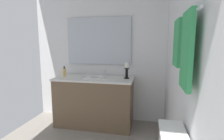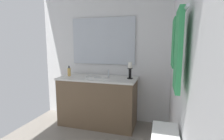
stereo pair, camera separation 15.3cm
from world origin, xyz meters
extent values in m
cube|color=white|center=(0.00, 1.21, 1.23)|extent=(2.57, 0.04, 2.45)
cube|color=white|center=(-1.29, 0.00, 1.23)|extent=(0.04, 2.42, 2.45)
cube|color=brown|center=(-0.96, 0.00, 0.40)|extent=(0.55, 1.28, 0.80)
cube|color=silver|center=(-0.96, 0.00, 0.81)|extent=(0.58, 1.31, 0.03)
sphere|color=black|center=(-1.06, -0.65, 0.44)|extent=(0.02, 0.02, 0.02)
sphere|color=black|center=(-0.86, -0.65, 0.44)|extent=(0.02, 0.02, 0.02)
ellipsoid|color=white|center=(-0.96, 0.00, 0.78)|extent=(0.38, 0.30, 0.11)
torus|color=white|center=(-0.96, 0.00, 0.83)|extent=(0.40, 0.40, 0.02)
cylinder|color=silver|center=(-0.96, 0.19, 0.90)|extent=(0.02, 0.02, 0.14)
cube|color=silver|center=(-1.24, 0.00, 1.44)|extent=(0.02, 1.17, 0.82)
cylinder|color=black|center=(-1.01, 0.54, 0.83)|extent=(0.09, 0.09, 0.01)
cylinder|color=black|center=(-1.01, 0.54, 0.91)|extent=(0.04, 0.04, 0.16)
cylinder|color=black|center=(-1.01, 0.54, 1.00)|extent=(0.08, 0.08, 0.01)
cylinder|color=white|center=(-1.01, 0.54, 1.05)|extent=(0.06, 0.06, 0.09)
cylinder|color=#E5B259|center=(-0.96, -0.54, 0.90)|extent=(0.06, 0.06, 0.14)
cylinder|color=black|center=(-0.96, -0.54, 0.99)|extent=(0.02, 0.02, 0.04)
cube|color=white|center=(0.51, 1.08, 0.73)|extent=(0.38, 0.19, 0.03)
cylinder|color=silver|center=(0.33, 1.15, 1.58)|extent=(0.83, 0.02, 0.02)
cube|color=#389E59|center=(0.13, 1.13, 1.39)|extent=(0.28, 0.03, 0.41)
cube|color=#389E59|center=(0.54, 1.13, 1.34)|extent=(0.26, 0.03, 0.52)
camera|label=1|loc=(1.76, 0.88, 1.38)|focal=27.61mm
camera|label=2|loc=(1.72, 1.03, 1.38)|focal=27.61mm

